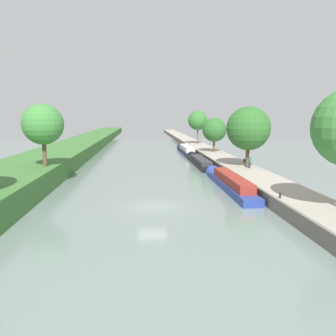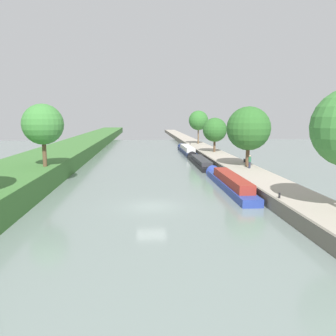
# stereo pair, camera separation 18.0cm
# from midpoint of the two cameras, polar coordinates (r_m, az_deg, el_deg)

# --- Properties ---
(ground_plane) EXTENTS (160.00, 160.00, 0.00)m
(ground_plane) POSITION_cam_midpoint_polar(r_m,az_deg,el_deg) (28.68, -2.90, -6.54)
(ground_plane) COLOR slate
(right_towpath) EXTENTS (4.36, 260.00, 1.09)m
(right_towpath) POSITION_cam_midpoint_polar(r_m,az_deg,el_deg) (31.28, 19.84, -4.74)
(right_towpath) COLOR #A89E8E
(right_towpath) RESTS_ON ground_plane
(stone_quay) EXTENTS (0.25, 260.00, 1.14)m
(stone_quay) POSITION_cam_midpoint_polar(r_m,az_deg,el_deg) (30.40, 15.87, -4.88)
(stone_quay) COLOR #6B665B
(stone_quay) RESTS_ON ground_plane
(narrowboat_blue) EXTENTS (1.83, 16.36, 2.10)m
(narrowboat_blue) POSITION_cam_midpoint_polar(r_m,az_deg,el_deg) (36.33, 10.15, -2.32)
(narrowboat_blue) COLOR #283D93
(narrowboat_blue) RESTS_ON ground_plane
(narrowboat_black) EXTENTS (1.93, 15.98, 1.83)m
(narrowboat_black) POSITION_cam_midpoint_polar(r_m,az_deg,el_deg) (53.39, 5.18, 1.15)
(narrowboat_black) COLOR black
(narrowboat_black) RESTS_ON ground_plane
(narrowboat_navy) EXTENTS (2.03, 17.15, 2.17)m
(narrowboat_navy) POSITION_cam_midpoint_polar(r_m,az_deg,el_deg) (69.74, 2.96, 3.11)
(narrowboat_navy) COLOR #141E42
(narrowboat_navy) RESTS_ON ground_plane
(tree_rightbank_midnear) EXTENTS (5.61, 5.61, 7.71)m
(tree_rightbank_midnear) POSITION_cam_midpoint_polar(r_m,az_deg,el_deg) (44.65, 13.35, 6.52)
(tree_rightbank_midnear) COLOR brown
(tree_rightbank_midnear) RESTS_ON right_towpath
(tree_rightbank_midfar) EXTENTS (4.33, 4.33, 6.17)m
(tree_rightbank_midfar) POSITION_cam_midpoint_polar(r_m,az_deg,el_deg) (61.64, 7.76, 6.42)
(tree_rightbank_midfar) COLOR brown
(tree_rightbank_midfar) RESTS_ON right_towpath
(tree_rightbank_far) EXTENTS (4.54, 4.54, 7.70)m
(tree_rightbank_far) POSITION_cam_midpoint_polar(r_m,az_deg,el_deg) (79.37, 5.00, 8.02)
(tree_rightbank_far) COLOR brown
(tree_rightbank_far) RESTS_ON right_towpath
(tree_leftbank_downstream) EXTENTS (4.30, 4.30, 6.63)m
(tree_leftbank_downstream) POSITION_cam_midpoint_polar(r_m,az_deg,el_deg) (37.99, -20.54, 6.92)
(tree_leftbank_downstream) COLOR brown
(tree_leftbank_downstream) RESTS_ON left_grassy_bank
(person_walking) EXTENTS (0.34, 0.34, 1.66)m
(person_walking) POSITION_cam_midpoint_polar(r_m,az_deg,el_deg) (43.32, 13.54, 1.11)
(person_walking) COLOR #282D42
(person_walking) RESTS_ON right_towpath
(mooring_bollard_near) EXTENTS (0.16, 0.16, 0.45)m
(mooring_bollard_near) POSITION_cam_midpoint_polar(r_m,az_deg,el_deg) (28.39, 18.28, -4.41)
(mooring_bollard_near) COLOR black
(mooring_bollard_near) RESTS_ON right_towpath
(mooring_bollard_far) EXTENTS (0.16, 0.16, 0.45)m
(mooring_bollard_far) POSITION_cam_midpoint_polar(r_m,az_deg,el_deg) (77.53, 3.59, 4.18)
(mooring_bollard_far) COLOR black
(mooring_bollard_far) RESTS_ON right_towpath
(park_bench) EXTENTS (0.44, 1.50, 0.47)m
(park_bench) POSITION_cam_midpoint_polar(r_m,az_deg,el_deg) (48.41, 12.98, 1.30)
(park_bench) COLOR #333338
(park_bench) RESTS_ON right_towpath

